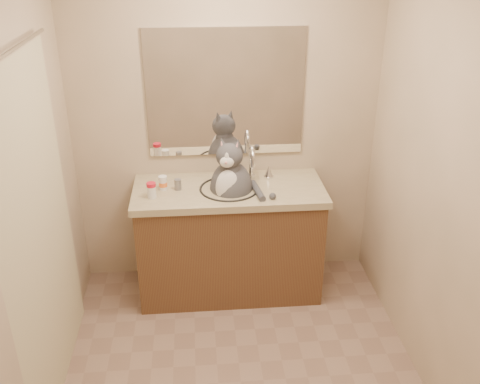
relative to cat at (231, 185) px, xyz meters
name	(u,v)px	position (x,y,z in m)	size (l,w,h in m)	color
room	(241,207)	(-0.01, -0.94, 0.32)	(2.22, 2.52, 2.42)	gray
vanity	(229,238)	(-0.01, 0.02, -0.44)	(1.34, 0.59, 1.12)	brown
mirror	(225,93)	(-0.01, 0.29, 0.57)	(1.10, 0.02, 0.90)	white
shower_curtain	(40,234)	(-1.06, -0.84, 0.15)	(0.02, 1.30, 1.93)	beige
cat	(231,185)	(0.00, 0.00, 0.00)	(0.41, 0.43, 0.59)	#48484D
pill_bottle_redcap	(152,190)	(-0.54, -0.09, 0.02)	(0.07, 0.07, 0.11)	white
pill_bottle_orange	(163,183)	(-0.47, 0.04, 0.02)	(0.06, 0.06, 0.10)	white
grey_canister	(178,185)	(-0.37, 0.02, 0.01)	(0.06, 0.06, 0.08)	slate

